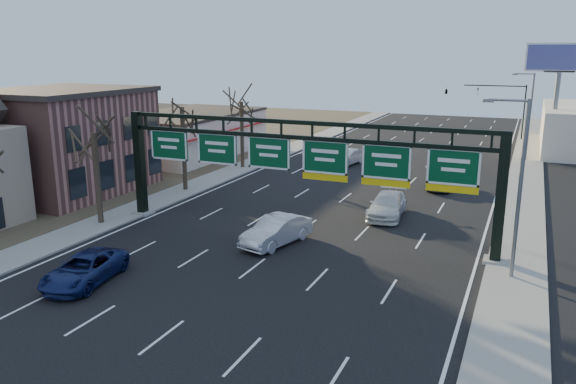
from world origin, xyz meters
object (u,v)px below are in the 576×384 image
at_px(sign_gantry, 299,163).
at_px(car_blue_suv, 85,269).
at_px(car_white_wagon, 387,205).
at_px(car_silver_sedan, 276,231).

distance_m(sign_gantry, car_blue_suv, 13.55).
relative_size(car_blue_suv, car_white_wagon, 0.94).
bearing_deg(car_white_wagon, car_silver_sedan, -123.21).
height_order(sign_gantry, car_white_wagon, sign_gantry).
xyz_separation_m(car_blue_suv, car_silver_sedan, (6.32, 8.96, 0.12)).
height_order(car_silver_sedan, car_white_wagon, car_silver_sedan).
relative_size(sign_gantry, car_silver_sedan, 4.86).
height_order(car_blue_suv, car_silver_sedan, car_silver_sedan).
relative_size(sign_gantry, car_white_wagon, 4.50).
height_order(car_blue_suv, car_white_wagon, car_white_wagon).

